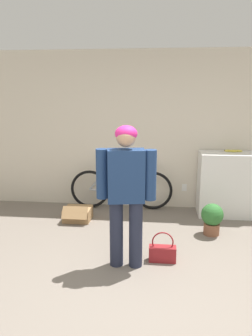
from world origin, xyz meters
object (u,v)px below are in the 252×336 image
(person, at_px, (126,187))
(bicycle, at_px, (121,189))
(handbag, at_px, (162,252))
(potted_plant, at_px, (212,218))
(banana, at_px, (233,151))
(cardboard_box, at_px, (78,214))

(person, xyz_separation_m, bicycle, (-0.28, 1.86, -0.57))
(person, bearing_deg, handbag, 8.54)
(bicycle, distance_m, potted_plant, 1.65)
(banana, bearing_deg, potted_plant, -114.60)
(cardboard_box, bearing_deg, bicycle, 44.23)
(handbag, distance_m, cardboard_box, 1.73)
(banana, relative_size, cardboard_box, 0.67)
(person, height_order, handbag, person)
(handbag, relative_size, potted_plant, 0.82)
(cardboard_box, bearing_deg, banana, 13.36)
(bicycle, bearing_deg, handbag, -69.80)
(bicycle, height_order, handbag, bicycle)
(person, bearing_deg, bicycle, 89.54)
(handbag, bearing_deg, cardboard_box, 138.44)
(bicycle, relative_size, cardboard_box, 3.99)
(bicycle, height_order, banana, banana)
(handbag, xyz_separation_m, potted_plant, (0.68, 0.82, 0.14))
(potted_plant, bearing_deg, bicycle, 146.33)
(person, xyz_separation_m, potted_plant, (1.09, 0.95, -0.68))
(handbag, relative_size, cardboard_box, 0.84)
(bicycle, relative_size, handbag, 4.74)
(handbag, height_order, cardboard_box, handbag)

